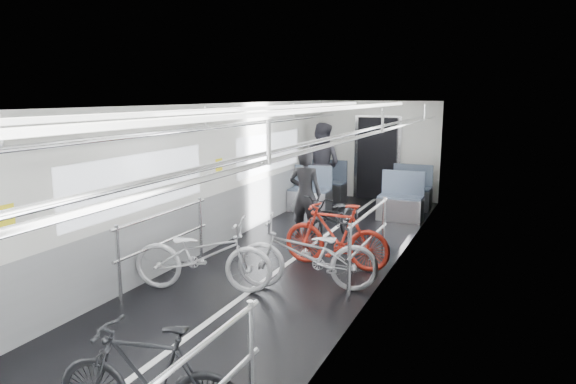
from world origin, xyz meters
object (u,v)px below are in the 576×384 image
bike_right_mid (307,254)px  person_standing (305,194)px  bike_left_far (203,255)px  bike_aisle (333,218)px  bike_right_far (336,235)px  bike_right_near (149,380)px  person_seated (321,164)px

bike_right_mid → person_standing: size_ratio=1.15×
bike_left_far → bike_aisle: 2.91m
bike_right_far → bike_left_far: bearing=-38.6°
bike_left_far → bike_right_near: 2.93m
person_standing → bike_right_near: bearing=94.9°
bike_right_near → bike_right_far: bike_right_far is taller
bike_right_far → bike_aisle: (-0.46, 1.21, -0.05)m
bike_right_mid → person_standing: (-0.96, 2.32, 0.32)m
bike_right_far → person_standing: person_standing is taller
bike_aisle → bike_right_far: bearing=-54.1°
bike_left_far → bike_right_far: bearing=-55.9°
bike_left_far → bike_aisle: size_ratio=1.11×
bike_right_mid → bike_right_far: bike_right_far is taller
bike_aisle → person_standing: bearing=-175.2°
bike_left_far → bike_right_mid: size_ratio=1.00×
bike_right_mid → person_seated: bearing=-179.6°
bike_aisle → person_seated: (-1.25, 2.84, 0.52)m
bike_right_far → bike_aisle: size_ratio=0.98×
person_standing → bike_aisle: bearing=164.8°
bike_right_near → bike_aisle: size_ratio=0.90×
bike_left_far → person_standing: person_standing is taller
bike_aisle → person_standing: size_ratio=1.04×
bike_right_far → person_seated: 4.42m
bike_left_far → bike_right_mid: bearing=-81.8°
bike_left_far → bike_right_near: bike_left_far is taller
bike_right_near → bike_right_mid: bike_right_mid is taller
bike_right_near → person_standing: 5.64m
bike_aisle → person_standing: 0.67m
bike_right_near → person_standing: person_standing is taller
bike_right_mid → person_seated: person_seated is taller
bike_right_far → bike_right_near: bearing=0.2°
bike_left_far → person_seated: bearing=-12.2°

